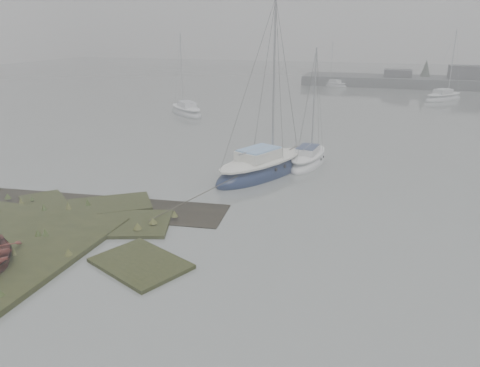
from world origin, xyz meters
TOP-DOWN VIEW (x-y plane):
  - ground at (0.00, 30.00)m, footprint 160.00×160.00m
  - sailboat_main at (1.94, 11.98)m, footprint 5.51×8.14m
  - sailboat_white at (4.25, 15.20)m, footprint 2.45×5.81m
  - sailboat_far_a at (-10.83, 29.69)m, footprint 5.88×5.67m
  - sailboat_far_b at (15.43, 48.10)m, footprint 5.64×6.22m
  - sailboat_far_c at (0.91, 58.11)m, footprint 4.98×4.15m

SIDE VIEW (x-z plane):
  - ground at x=0.00m, z-range 0.00..0.00m
  - sailboat_far_c at x=0.91m, z-range -3.27..3.70m
  - sailboat_white at x=4.25m, z-range -3.74..4.23m
  - sailboat_far_a at x=-10.83m, z-range -4.07..4.61m
  - sailboat_far_b at x=15.43m, z-range -4.20..4.76m
  - sailboat_main at x=1.94m, z-range -5.15..5.83m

